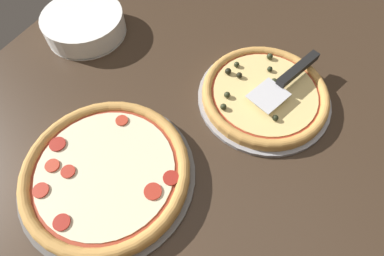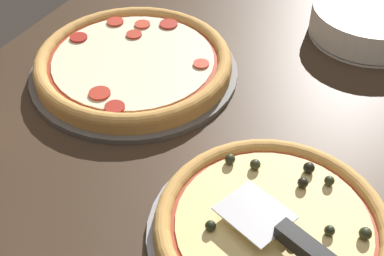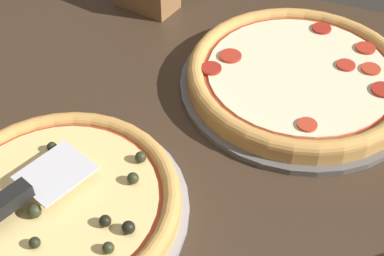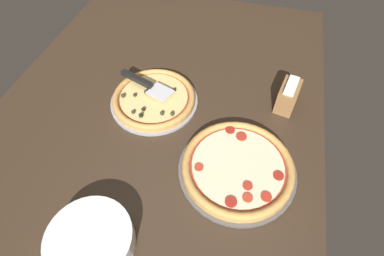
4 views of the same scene
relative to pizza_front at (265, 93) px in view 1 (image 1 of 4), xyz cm
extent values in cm
cube|color=#38281C|center=(-4.86, 2.27, -4.09)|extent=(154.22, 121.94, 3.60)
cylinder|color=#939399|center=(-0.04, 0.01, -1.79)|extent=(33.27, 33.27, 1.00)
cylinder|color=#C68E47|center=(-0.04, 0.01, -0.52)|extent=(31.27, 31.27, 1.54)
torus|color=#C68E47|center=(-0.04, 0.01, 0.26)|extent=(31.27, 31.27, 2.29)
cylinder|color=maroon|center=(-0.04, 0.01, 0.33)|extent=(27.18, 27.18, 0.15)
cylinder|color=#E5C67A|center=(-0.04, 0.01, 0.46)|extent=(25.64, 25.64, 0.40)
sphere|color=#282D19|center=(7.03, 9.54, 1.42)|extent=(1.53, 1.53, 1.53)
sphere|color=#282D19|center=(-0.89, -3.21, 1.53)|extent=(1.76, 1.76, 1.76)
sphere|color=black|center=(7.62, -1.20, 1.40)|extent=(1.49, 1.49, 1.49)
sphere|color=#282D19|center=(3.13, -10.97, 1.47)|extent=(1.63, 1.63, 1.63)
sphere|color=black|center=(10.64, -1.03, 1.47)|extent=(1.64, 1.64, 1.64)
sphere|color=black|center=(1.56, -6.87, 1.34)|extent=(1.37, 1.37, 1.37)
sphere|color=#282D19|center=(7.73, 5.92, 1.43)|extent=(1.54, 1.54, 1.54)
sphere|color=black|center=(-4.93, 6.73, 1.37)|extent=(1.42, 1.42, 1.42)
sphere|color=#282D19|center=(9.72, -4.30, 1.36)|extent=(1.42, 1.42, 1.42)
cylinder|color=#565451|center=(22.00, 35.66, -1.79)|extent=(37.75, 37.75, 1.00)
cylinder|color=#C68E47|center=(22.00, 35.66, -0.28)|extent=(35.48, 35.48, 2.02)
torus|color=#C68E47|center=(22.00, 35.66, 0.74)|extent=(35.48, 35.48, 2.53)
cylinder|color=maroon|center=(22.00, 35.66, 0.81)|extent=(30.84, 30.84, 0.15)
cylinder|color=beige|center=(22.00, 35.66, 0.94)|extent=(29.10, 29.10, 0.40)
cylinder|color=maroon|center=(8.97, 30.76, 1.34)|extent=(3.28, 3.28, 0.40)
cylinder|color=maroon|center=(34.75, 35.66, 1.34)|extent=(3.55, 3.55, 0.40)
cylinder|color=#AD2D1E|center=(10.71, 34.93, 1.34)|extent=(3.62, 3.62, 0.40)
cylinder|color=#AD2D1E|center=(28.45, 39.58, 1.34)|extent=(2.98, 2.98, 0.40)
cylinder|color=#B73823|center=(25.95, 23.97, 1.34)|extent=(2.84, 2.84, 0.40)
cylinder|color=maroon|center=(22.68, 48.21, 1.34)|extent=(3.28, 3.28, 0.40)
cylinder|color=#B73823|center=(32.26, 40.09, 1.34)|extent=(3.04, 3.04, 0.40)
cylinder|color=#AD2D1E|center=(30.59, 45.31, 1.34)|extent=(3.26, 3.26, 0.40)
cube|color=silver|center=(-1.21, 2.62, 2.53)|extent=(9.58, 10.45, 0.24)
cube|color=black|center=(-5.04, -8.24, 3.41)|extent=(6.88, 14.38, 2.00)
cylinder|color=white|center=(54.96, 1.53, -1.94)|extent=(23.02, 23.02, 0.70)
cylinder|color=white|center=(54.96, 1.53, -1.24)|extent=(23.02, 23.02, 0.70)
cylinder|color=white|center=(54.96, 1.53, -0.54)|extent=(23.02, 23.02, 0.70)
cylinder|color=white|center=(54.96, 1.53, 0.16)|extent=(23.02, 23.02, 0.70)
cylinder|color=white|center=(54.96, 1.53, 0.86)|extent=(23.02, 23.02, 0.70)
cylinder|color=white|center=(54.96, 1.53, 1.56)|extent=(23.02, 23.02, 0.70)
cylinder|color=white|center=(54.96, 1.53, 2.26)|extent=(23.02, 23.02, 0.70)
cylinder|color=white|center=(54.96, 1.53, 2.96)|extent=(23.02, 23.02, 0.70)
cylinder|color=white|center=(54.96, 1.53, 3.66)|extent=(23.02, 23.02, 0.70)
camera|label=1|loc=(-5.79, 49.19, 58.78)|focal=28.00mm
camera|label=2|loc=(-42.89, -10.86, 56.19)|focal=50.00mm
camera|label=3|loc=(31.19, -31.73, 53.75)|focal=50.00mm
camera|label=4|loc=(72.99, 34.13, 81.83)|focal=28.00mm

